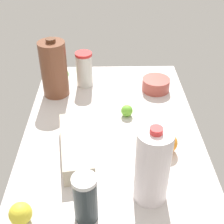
# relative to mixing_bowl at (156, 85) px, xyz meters

# --- Properties ---
(countertop) EXTENTS (1.20, 0.76, 0.03)m
(countertop) POSITION_rel_mixing_bowl_xyz_m (-0.33, 0.23, -0.05)
(countertop) COLOR beige
(countertop) RESTS_ON ground
(mixing_bowl) EXTENTS (0.14, 0.14, 0.07)m
(mixing_bowl) POSITION_rel_mixing_bowl_xyz_m (0.00, 0.00, 0.00)
(mixing_bowl) COLOR #AD4A40
(mixing_bowl) RESTS_ON countertop
(milk_jug) EXTENTS (0.11, 0.11, 0.30)m
(milk_jug) POSITION_rel_mixing_bowl_xyz_m (-0.69, 0.11, 0.11)
(milk_jug) COLOR white
(milk_jug) RESTS_ON countertop
(egg_carton) EXTENTS (0.35, 0.16, 0.08)m
(egg_carton) POSITION_rel_mixing_bowl_xyz_m (-0.47, 0.38, 0.01)
(egg_carton) COLOR beige
(egg_carton) RESTS_ON countertop
(shaker_bottle) EXTENTS (0.08, 0.08, 0.18)m
(shaker_bottle) POSITION_rel_mixing_bowl_xyz_m (-0.77, 0.32, 0.06)
(shaker_bottle) COLOR #2A3437
(shaker_bottle) RESTS_ON countertop
(chocolate_milk_jug) EXTENTS (0.13, 0.13, 0.30)m
(chocolate_milk_jug) POSITION_rel_mixing_bowl_xyz_m (-0.02, 0.51, 0.11)
(chocolate_milk_jug) COLOR brown
(chocolate_milk_jug) RESTS_ON countertop
(tumbler_cup) EXTENTS (0.09, 0.09, 0.19)m
(tumbler_cup) POSITION_rel_mixing_bowl_xyz_m (0.06, 0.37, 0.06)
(tumbler_cup) COLOR silver
(tumbler_cup) RESTS_ON countertop
(orange_by_jug) EXTENTS (0.08, 0.08, 0.08)m
(orange_by_jug) POSITION_rel_mixing_bowl_xyz_m (-0.46, 0.02, 0.01)
(orange_by_jug) COLOR orange
(orange_by_jug) RESTS_ON countertop
(lime_loose) EXTENTS (0.05, 0.05, 0.05)m
(lime_loose) POSITION_rel_mixing_bowl_xyz_m (-0.22, 0.16, -0.01)
(lime_loose) COLOR #6BBC35
(lime_loose) RESTS_ON countertop
(lime_far_back) EXTENTS (0.06, 0.06, 0.06)m
(lime_far_back) POSITION_rel_mixing_bowl_xyz_m (0.12, 0.49, -0.00)
(lime_far_back) COLOR #5DB930
(lime_far_back) RESTS_ON countertop
(lemon_beside_bowl) EXTENTS (0.07, 0.07, 0.07)m
(lemon_beside_bowl) POSITION_rel_mixing_bowl_xyz_m (-0.78, 0.53, 0.00)
(lemon_beside_bowl) COLOR yellow
(lemon_beside_bowl) RESTS_ON countertop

